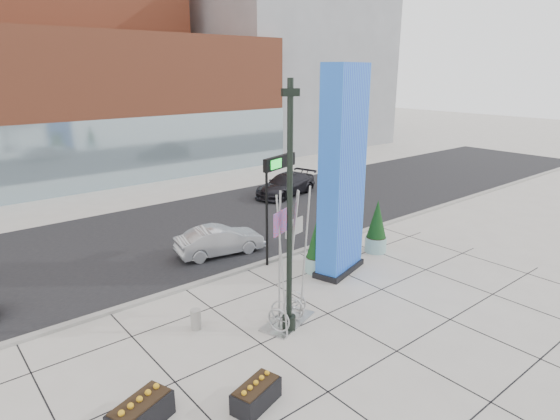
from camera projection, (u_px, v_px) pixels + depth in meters
ground at (288, 312)px, 16.79m from camera, size 160.00×160.00×0.00m
street_asphalt at (163, 238)px, 24.18m from camera, size 80.00×12.00×0.02m
curb_edge at (227, 274)px, 19.73m from camera, size 80.00×0.30×0.12m
tower_podium at (70, 108)px, 35.78m from camera, size 34.00×10.00×11.00m
tower_glass_front at (96, 156)px, 33.09m from camera, size 34.00×0.60×5.00m
building_grey_parking at (280, 64)px, 53.67m from camera, size 20.00×18.00×18.00m
blue_pylon at (342, 177)px, 19.01m from camera, size 2.80×1.82×8.61m
lamp_post at (289, 236)px, 14.69m from camera, size 0.55×0.45×8.12m
public_art_sculpture at (288, 289)px, 15.77m from camera, size 2.28×1.62×4.68m
concrete_bollard at (196, 319)px, 15.61m from camera, size 0.36×0.36×0.70m
overhead_street_sign at (281, 173)px, 20.13m from camera, size 2.20×0.86×4.77m
round_planter_east at (377, 227)px, 22.03m from camera, size 1.02×1.02×2.55m
round_planter_mid at (316, 247)px, 19.84m from camera, size 0.94×0.94×2.35m
round_planter_west at (322, 245)px, 20.22m from camera, size 0.89×0.89×2.22m
box_planter_north at (141, 412)px, 11.30m from camera, size 1.72×1.26×0.85m
box_planter_south at (256, 394)px, 12.03m from camera, size 1.49×1.03×0.75m
car_silver_mid at (220, 241)px, 21.83m from camera, size 4.28×2.14×1.35m
car_dark_east at (286, 185)px, 32.13m from camera, size 5.47×3.25×1.49m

